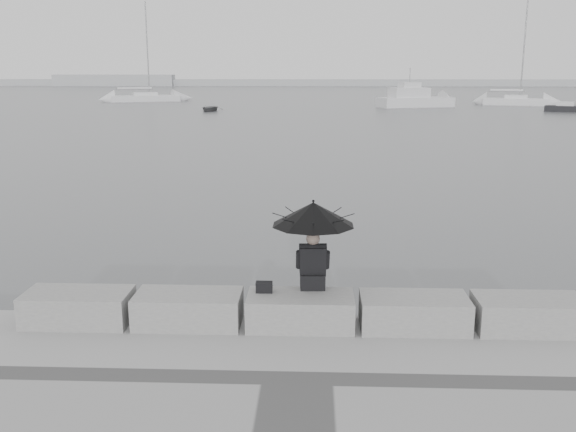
{
  "coord_description": "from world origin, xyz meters",
  "views": [
    {
      "loc": [
        0.19,
        -9.53,
        4.31
      ],
      "look_at": [
        -0.33,
        3.0,
        1.42
      ],
      "focal_mm": 40.0,
      "sensor_mm": 36.0,
      "label": 1
    }
  ],
  "objects_px": {
    "seated_person": "(313,223)",
    "motor_cruiser": "(416,99)",
    "sailboat_left": "(145,98)",
    "small_motorboat": "(574,109)",
    "dinghy": "(210,108)",
    "sailboat_right": "(516,101)"
  },
  "relations": [
    {
      "from": "seated_person",
      "to": "dinghy",
      "type": "bearing_deg",
      "value": 97.49
    },
    {
      "from": "seated_person",
      "to": "sailboat_right",
      "type": "height_order",
      "value": "sailboat_right"
    },
    {
      "from": "sailboat_left",
      "to": "small_motorboat",
      "type": "xyz_separation_m",
      "value": [
        48.94,
        -19.03,
        -0.19
      ]
    },
    {
      "from": "sailboat_left",
      "to": "sailboat_right",
      "type": "relative_size",
      "value": 1.0
    },
    {
      "from": "small_motorboat",
      "to": "dinghy",
      "type": "xyz_separation_m",
      "value": [
        -37.2,
        -0.32,
        -0.03
      ]
    },
    {
      "from": "sailboat_left",
      "to": "small_motorboat",
      "type": "relative_size",
      "value": 2.27
    },
    {
      "from": "seated_person",
      "to": "motor_cruiser",
      "type": "xyz_separation_m",
      "value": [
        11.51,
        65.31,
        -1.13
      ]
    },
    {
      "from": "dinghy",
      "to": "small_motorboat",
      "type": "bearing_deg",
      "value": 8.01
    },
    {
      "from": "small_motorboat",
      "to": "motor_cruiser",
      "type": "bearing_deg",
      "value": 176.88
    },
    {
      "from": "seated_person",
      "to": "small_motorboat",
      "type": "relative_size",
      "value": 0.24
    },
    {
      "from": "seated_person",
      "to": "motor_cruiser",
      "type": "height_order",
      "value": "motor_cruiser"
    },
    {
      "from": "motor_cruiser",
      "to": "small_motorboat",
      "type": "height_order",
      "value": "motor_cruiser"
    },
    {
      "from": "motor_cruiser",
      "to": "sailboat_left",
      "type": "bearing_deg",
      "value": 141.4
    },
    {
      "from": "sailboat_left",
      "to": "sailboat_right",
      "type": "distance_m",
      "value": 47.27
    },
    {
      "from": "seated_person",
      "to": "sailboat_left",
      "type": "distance_m",
      "value": 79.87
    },
    {
      "from": "dinghy",
      "to": "sailboat_left",
      "type": "bearing_deg",
      "value": 128.77
    },
    {
      "from": "sailboat_right",
      "to": "small_motorboat",
      "type": "distance_m",
      "value": 12.41
    },
    {
      "from": "seated_person",
      "to": "sailboat_right",
      "type": "xyz_separation_m",
      "value": [
        24.16,
        69.78,
        -1.5
      ]
    },
    {
      "from": "seated_person",
      "to": "dinghy",
      "type": "relative_size",
      "value": 0.41
    },
    {
      "from": "seated_person",
      "to": "sailboat_right",
      "type": "bearing_deg",
      "value": 67.64
    },
    {
      "from": "sailboat_right",
      "to": "small_motorboat",
      "type": "relative_size",
      "value": 2.27
    },
    {
      "from": "seated_person",
      "to": "sailboat_left",
      "type": "relative_size",
      "value": 0.11
    }
  ]
}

